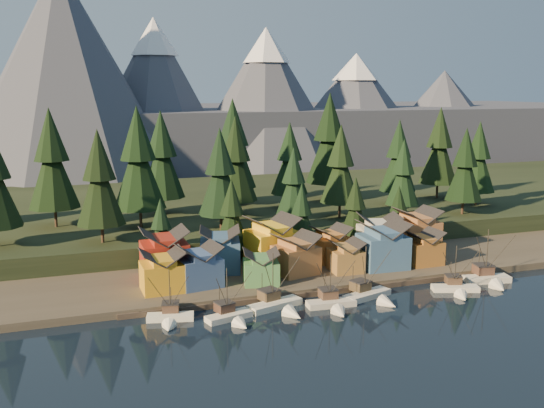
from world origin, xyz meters
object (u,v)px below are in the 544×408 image
object	(u,v)px
boat_6	(490,272)
house_front_0	(162,269)
boat_2	(279,299)
boat_3	(333,297)
boat_1	(231,310)
boat_4	(372,289)
house_back_0	(164,252)
house_back_1	(220,249)
boat_0	(170,311)
boat_5	(457,283)
house_front_1	(199,264)

from	to	relation	value
boat_6	house_front_0	world-z (taller)	boat_6
boat_2	boat_3	distance (m)	10.11
boat_1	boat_6	distance (m)	56.59
boat_6	boat_2	bearing A→B (deg)	-169.99
boat_1	boat_4	world-z (taller)	boat_4
boat_4	house_front_0	size ratio (longest dim) A/B	1.39
boat_1	boat_2	world-z (taller)	boat_2
boat_1	house_front_0	bearing A→B (deg)	105.64
boat_2	boat_4	bearing A→B (deg)	-18.90
boat_6	house_back_0	distance (m)	68.06
house_back_1	boat_0	bearing A→B (deg)	-110.38
boat_2	boat_5	bearing A→B (deg)	-20.75
house_back_0	house_back_1	xyz separation A→B (m)	(11.87, -0.07, -0.39)
boat_0	boat_5	world-z (taller)	boat_5
boat_4	boat_6	xyz separation A→B (m)	(28.05, 0.71, 0.41)
house_front_0	boat_2	bearing A→B (deg)	-36.89
boat_3	boat_5	distance (m)	27.12
boat_2	boat_6	xyz separation A→B (m)	(46.82, 0.01, 0.40)
boat_1	house_back_1	distance (m)	25.55
boat_0	boat_4	xyz separation A→B (m)	(38.77, -1.43, 0.11)
boat_2	house_front_0	world-z (taller)	boat_2
boat_1	boat_5	bearing A→B (deg)	-15.04
boat_5	boat_6	distance (m)	10.26
boat_0	house_front_0	world-z (taller)	house_front_0
boat_1	house_back_1	bearing A→B (deg)	65.29
boat_2	boat_6	world-z (taller)	boat_6
boat_2	house_back_0	bearing A→B (deg)	110.87
boat_1	boat_6	bearing A→B (deg)	-12.40
boat_0	boat_4	bearing A→B (deg)	10.90
boat_0	house_back_0	world-z (taller)	house_back_0
boat_0	house_front_1	distance (m)	16.12
boat_3	boat_6	xyz separation A→B (m)	(37.03, 2.51, 0.40)
house_back_0	boat_1	bearing A→B (deg)	-73.69
boat_1	house_front_1	bearing A→B (deg)	82.41
boat_0	house_front_1	bearing A→B (deg)	71.54
boat_1	boat_5	xyz separation A→B (m)	(46.62, -0.12, -0.12)
boat_6	house_back_0	size ratio (longest dim) A/B	1.24
boat_4	house_front_1	world-z (taller)	boat_4
house_front_1	boat_5	bearing A→B (deg)	-27.26
boat_5	house_back_0	xyz separation A→B (m)	(-54.20, 24.99, 4.93)
house_front_1	house_back_1	xyz separation A→B (m)	(6.41, 8.28, 0.56)
boat_4	boat_6	size ratio (longest dim) A/B	0.92
boat_2	boat_6	size ratio (longest dim) A/B	0.95
boat_2	boat_4	world-z (taller)	boat_2
boat_6	boat_0	bearing A→B (deg)	-170.62
boat_0	house_front_1	size ratio (longest dim) A/B	1.12
boat_0	boat_2	size ratio (longest dim) A/B	0.85
house_front_0	boat_4	bearing A→B (deg)	-22.20
house_back_0	house_back_1	size ratio (longest dim) A/B	1.00
boat_4	boat_6	distance (m)	28.06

